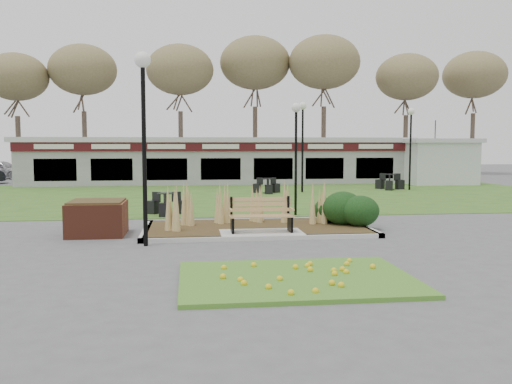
{
  "coord_description": "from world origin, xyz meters",
  "views": [
    {
      "loc": [
        -1.91,
        -14.04,
        2.46
      ],
      "look_at": [
        0.08,
        2.0,
        1.04
      ],
      "focal_mm": 38.0,
      "sensor_mm": 36.0,
      "label": 1
    }
  ],
  "objects": [
    {
      "name": "patio_umbrella",
      "position": [
        13.26,
        18.0,
        1.81
      ],
      "size": [
        3.02,
        3.04,
        2.85
      ],
      "color": "black",
      "rests_on": "ground"
    },
    {
      "name": "lawn",
      "position": [
        0.0,
        12.0,
        0.01
      ],
      "size": [
        34.0,
        16.0,
        0.02
      ],
      "primitive_type": "cube",
      "color": "#2E581B",
      "rests_on": "ground"
    },
    {
      "name": "tree_backdrop",
      "position": [
        0.0,
        28.0,
        8.36
      ],
      "size": [
        47.24,
        5.24,
        10.36
      ],
      "color": "#47382B",
      "rests_on": "ground"
    },
    {
      "name": "bistro_set_a",
      "position": [
        -2.72,
        5.0,
        0.27
      ],
      "size": [
        1.43,
        1.28,
        0.76
      ],
      "color": "black",
      "rests_on": "ground"
    },
    {
      "name": "brick_planter",
      "position": [
        -4.4,
        1.0,
        0.48
      ],
      "size": [
        1.5,
        1.5,
        0.95
      ],
      "color": "brown",
      "rests_on": "ground"
    },
    {
      "name": "food_pavilion",
      "position": [
        0.0,
        19.96,
        1.48
      ],
      "size": [
        24.6,
        3.4,
        2.9
      ],
      "color": "gray",
      "rests_on": "ground"
    },
    {
      "name": "lamp_post_far_right",
      "position": [
        9.92,
        13.87,
        3.22
      ],
      "size": [
        0.37,
        0.37,
        4.41
      ],
      "color": "black",
      "rests_on": "ground"
    },
    {
      "name": "lamp_post_mid_left",
      "position": [
        -2.97,
        -0.8,
        3.39
      ],
      "size": [
        0.39,
        0.39,
        4.65
      ],
      "color": "black",
      "rests_on": "ground"
    },
    {
      "name": "car_silver",
      "position": [
        -15.37,
        27.0,
        0.68
      ],
      "size": [
        4.26,
        2.52,
        1.36
      ],
      "primitive_type": "imported",
      "rotation": [
        0.0,
        0.0,
        1.33
      ],
      "color": "#A0A0A5",
      "rests_on": "ground"
    },
    {
      "name": "lamp_post_near_left",
      "position": [
        1.76,
        4.33,
        2.83
      ],
      "size": [
        0.32,
        0.32,
        3.88
      ],
      "color": "black",
      "rests_on": "ground"
    },
    {
      "name": "lamp_post_mid_right",
      "position": [
        3.88,
        13.2,
        3.36
      ],
      "size": [
        0.38,
        0.38,
        4.62
      ],
      "color": "black",
      "rests_on": "ground"
    },
    {
      "name": "park_bench",
      "position": [
        0.0,
        0.25,
        0.59
      ],
      "size": [
        1.7,
        0.66,
        0.93
      ],
      "color": "#AB8C4D",
      "rests_on": "ground"
    },
    {
      "name": "ground",
      "position": [
        0.0,
        0.0,
        0.0
      ],
      "size": [
        100.0,
        100.0,
        0.0
      ],
      "primitive_type": "plane",
      "color": "#515154",
      "rests_on": "ground"
    },
    {
      "name": "flower_bed",
      "position": [
        0.0,
        -4.6,
        0.07
      ],
      "size": [
        4.2,
        3.0,
        0.16
      ],
      "color": "#306F1F",
      "rests_on": "ground"
    },
    {
      "name": "bistro_set_b",
      "position": [
        2.01,
        12.9,
        0.27
      ],
      "size": [
        1.42,
        1.23,
        0.75
      ],
      "color": "black",
      "rests_on": "ground"
    },
    {
      "name": "bistro_set_d",
      "position": [
        8.98,
        14.32,
        0.3
      ],
      "size": [
        1.45,
        1.58,
        0.84
      ],
      "color": "black",
      "rests_on": "ground"
    },
    {
      "name": "planting_bed",
      "position": [
        1.27,
        1.35,
        0.37
      ],
      "size": [
        6.75,
        3.4,
        1.27
      ],
      "color": "#372B16",
      "rests_on": "ground"
    },
    {
      "name": "service_hut",
      "position": [
        13.5,
        18.0,
        1.45
      ],
      "size": [
        4.4,
        3.4,
        2.83
      ],
      "color": "silver",
      "rests_on": "ground"
    }
  ]
}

